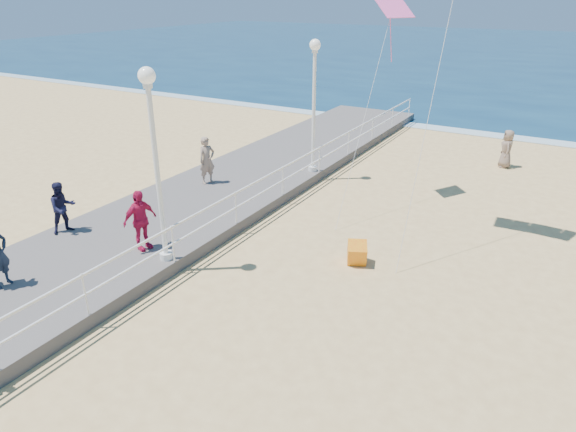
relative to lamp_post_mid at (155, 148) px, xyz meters
The scene contains 13 objects.
ground 6.48m from the lamp_post_mid, ahead, with size 160.00×160.00×0.00m, color #E5BF77.
ocean 65.32m from the lamp_post_mid, 85.29° to the left, with size 160.00×90.00×0.05m, color #0C2E4B.
surf_line 21.50m from the lamp_post_mid, 75.37° to the left, with size 160.00×1.20×0.04m, color white.
boardwalk 4.07m from the lamp_post_mid, behind, with size 5.00×44.00×0.40m, color slate.
railing 2.43m from the lamp_post_mid, ahead, with size 0.05×42.00×0.55m.
lamp_post_mid is the anchor object (origin of this frame).
lamp_post_far 9.00m from the lamp_post_mid, 90.00° to the left, with size 0.44×0.44×5.32m.
spectator_3 2.57m from the lamp_post_mid, behind, with size 1.07×0.45×1.83m, color #BB1745.
spectator_6 6.73m from the lamp_post_mid, 117.36° to the left, with size 0.68×0.45×1.87m, color gray.
spectator_7 4.68m from the lamp_post_mid, behind, with size 0.80×0.62×1.65m, color #171833.
beach_walker_c 16.63m from the lamp_post_mid, 65.55° to the left, with size 0.84×0.55×1.73m, color #816959.
box_kite 6.46m from the lamp_post_mid, 34.61° to the left, with size 0.55×0.55×0.60m, color #EF4D0E.
kite_diamond_pink 9.92m from the lamp_post_mid, 70.91° to the left, with size 1.20×1.20×0.02m, color #FF5DAF.
Camera 1 is at (4.11, -9.42, 7.41)m, focal length 32.00 mm.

